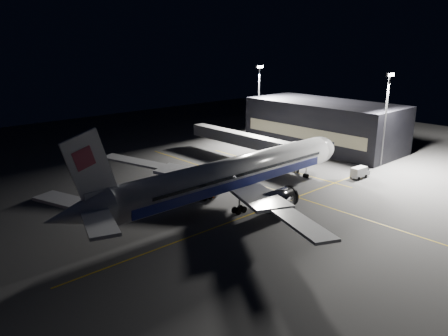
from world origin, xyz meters
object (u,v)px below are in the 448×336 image
jet_bridge (249,141)px  airliner (230,175)px  floodlight_mast_south (386,112)px  safety_cone_a (240,188)px  service_truck (360,172)px  safety_cone_c (199,194)px  safety_cone_b (213,196)px  floodlight_mast_north (259,96)px  baggage_tug (185,177)px

jet_bridge → airliner: bearing=-142.0°
floodlight_mast_south → safety_cone_a: size_ratio=36.81×
jet_bridge → service_truck: jet_bridge is taller
service_truck → jet_bridge: bearing=108.1°
service_truck → safety_cone_c: service_truck is taller
safety_cone_a → floodlight_mast_south: bearing=-16.1°
floodlight_mast_south → service_truck: 15.89m
floodlight_mast_south → safety_cone_b: size_ratio=33.91×
airliner → jet_bridge: 29.31m
floodlight_mast_north → safety_cone_a: 46.18m
airliner → baggage_tug: airliner is taller
jet_bridge → safety_cone_a: 22.23m
floodlight_mast_south → safety_cone_c: (-42.55, 12.83, -12.08)m
jet_bridge → safety_cone_a: (-16.68, -14.06, -4.30)m
safety_cone_c → floodlight_mast_south: bearing=-16.8°
airliner → floodlight_mast_north: 52.56m
safety_cone_b → baggage_tug: bearing=80.1°
service_truck → safety_cone_c: bearing=158.7°
jet_bridge → baggage_tug: (-21.54, -3.24, -3.67)m
baggage_tug → safety_cone_b: baggage_tug is taller
jet_bridge → floodlight_mast_north: floodlight_mast_north is taller
safety_cone_b → safety_cone_c: (-1.12, 2.82, -0.02)m
service_truck → safety_cone_c: 34.43m
service_truck → floodlight_mast_north: bearing=77.4°
airliner → floodlight_mast_south: 42.13m
floodlight_mast_south → safety_cone_a: (-34.68, 10.01, -12.09)m
jet_bridge → floodlight_mast_north: 24.06m
floodlight_mast_north → safety_cone_b: 51.43m
safety_cone_a → safety_cone_b: bearing=180.0°
baggage_tug → safety_cone_c: size_ratio=4.87×
floodlight_mast_north → floodlight_mast_south: (0.00, -38.00, 0.00)m
service_truck → safety_cone_b: size_ratio=7.71×
floodlight_mast_north → safety_cone_c: size_ratio=36.02×
airliner → safety_cone_c: 8.51m
baggage_tug → safety_cone_a: (4.86, -10.82, -0.63)m
floodlight_mast_south → baggage_tug: 46.14m
safety_cone_b → floodlight_mast_south: bearing=-13.6°
service_truck → airliner: bearing=169.2°
jet_bridge → floodlight_mast_south: size_ratio=1.66×
service_truck → baggage_tug: service_truck is taller
floodlight_mast_south → safety_cone_b: floodlight_mast_south is taller
floodlight_mast_south → jet_bridge: bearing=126.8°
safety_cone_a → safety_cone_b: (-6.75, 0.00, 0.02)m
airliner → service_truck: 30.99m
airliner → safety_cone_a: 8.99m
service_truck → baggage_tug: (-28.28, 22.33, -0.35)m
airliner → safety_cone_c: airliner is taller
floodlight_mast_south → safety_cone_c: 46.06m
airliner → jet_bridge: (23.08, 18.06, -0.58)m
jet_bridge → safety_cone_c: bearing=-155.4°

